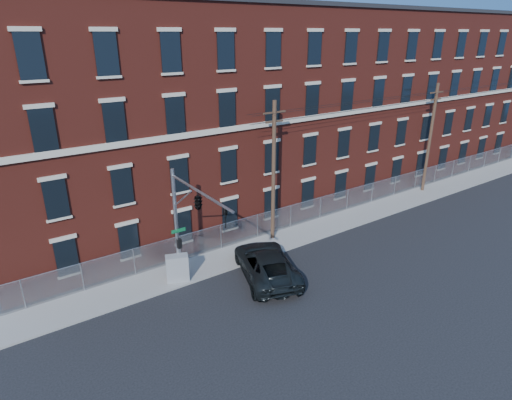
{
  "coord_description": "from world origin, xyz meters",
  "views": [
    {
      "loc": [
        -15.3,
        -17.18,
        14.26
      ],
      "look_at": [
        -0.6,
        4.0,
        4.19
      ],
      "focal_mm": 30.15,
      "sensor_mm": 36.0,
      "label": 1
    }
  ],
  "objects": [
    {
      "name": "chain_link_fence",
      "position": [
        12.0,
        6.3,
        1.06
      ],
      "size": [
        59.06,
        0.06,
        1.85
      ],
      "color": "#A5A8AD",
      "rests_on": "ground"
    },
    {
      "name": "mill_building",
      "position": [
        12.0,
        13.93,
        8.15
      ],
      "size": [
        55.3,
        14.32,
        16.3
      ],
      "color": "maroon",
      "rests_on": "ground"
    },
    {
      "name": "sidewalk",
      "position": [
        12.0,
        5.0,
        0.06
      ],
      "size": [
        65.0,
        3.0,
        0.12
      ],
      "primitive_type": "cube",
      "color": "gray",
      "rests_on": "ground"
    },
    {
      "name": "utility_pole_near",
      "position": [
        2.0,
        5.6,
        5.34
      ],
      "size": [
        1.8,
        0.28,
        10.0
      ],
      "color": "#452F22",
      "rests_on": "ground"
    },
    {
      "name": "utility_pole_mid",
      "position": [
        20.0,
        5.6,
        5.34
      ],
      "size": [
        1.8,
        0.28,
        10.0
      ],
      "color": "#452F22",
      "rests_on": "ground"
    },
    {
      "name": "ground",
      "position": [
        0.0,
        0.0,
        0.0
      ],
      "size": [
        140.0,
        140.0,
        0.0
      ],
      "primitive_type": "plane",
      "color": "black",
      "rests_on": "ground"
    },
    {
      "name": "traffic_signal_mast",
      "position": [
        -6.0,
        2.18,
        5.39
      ],
      "size": [
        0.9,
        6.75,
        7.0
      ],
      "color": "#9EA0A5",
      "rests_on": "ground"
    },
    {
      "name": "utility_cabinet",
      "position": [
        -6.26,
        4.2,
        0.96
      ],
      "size": [
        1.49,
        1.1,
        1.67
      ],
      "primitive_type": "cube",
      "rotation": [
        0.0,
        0.0,
        -0.36
      ],
      "color": "gray",
      "rests_on": "sidewalk"
    },
    {
      "name": "pickup_truck",
      "position": [
        -1.46,
        1.65,
        0.9
      ],
      "size": [
        4.99,
        7.14,
        1.81
      ],
      "primitive_type": "imported",
      "rotation": [
        0.0,
        0.0,
        2.8
      ],
      "color": "black",
      "rests_on": "ground"
    },
    {
      "name": "overhead_wires",
      "position": [
        20.0,
        5.6,
        9.12
      ],
      "size": [
        40.0,
        0.62,
        0.62
      ],
      "color": "black",
      "rests_on": "ground"
    }
  ]
}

